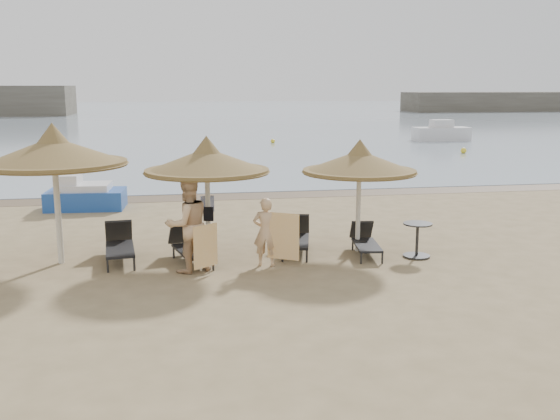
% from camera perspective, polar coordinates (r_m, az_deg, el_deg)
% --- Properties ---
extents(ground, '(160.00, 160.00, 0.00)m').
position_cam_1_polar(ground, '(13.66, -3.78, -5.58)').
color(ground, '#96805A').
rests_on(ground, ground).
extents(sea, '(200.00, 140.00, 0.03)m').
position_cam_1_polar(sea, '(93.10, -9.02, 8.71)').
color(sea, gray).
rests_on(sea, ground).
extents(wet_sand_strip, '(200.00, 1.60, 0.01)m').
position_cam_1_polar(wet_sand_strip, '(22.79, -6.27, 1.23)').
color(wet_sand_strip, brown).
rests_on(wet_sand_strip, ground).
extents(palapa_left, '(3.20, 3.20, 3.17)m').
position_cam_1_polar(palapa_left, '(14.62, -19.99, 4.99)').
color(palapa_left, beige).
rests_on(palapa_left, ground).
extents(palapa_center, '(2.88, 2.88, 2.86)m').
position_cam_1_polar(palapa_center, '(14.30, -6.71, 4.45)').
color(palapa_center, beige).
rests_on(palapa_center, ground).
extents(palapa_right, '(2.75, 2.75, 2.72)m').
position_cam_1_polar(palapa_right, '(14.97, 7.28, 4.34)').
color(palapa_right, beige).
rests_on(palapa_right, ground).
extents(lounger_far_left, '(0.80, 1.92, 0.83)m').
position_cam_1_polar(lounger_far_left, '(14.88, -14.46, -3.00)').
color(lounger_far_left, '#262728').
rests_on(lounger_far_left, ground).
extents(lounger_near_left, '(1.00, 1.86, 0.79)m').
position_cam_1_polar(lounger_near_left, '(14.44, -8.32, -3.27)').
color(lounger_near_left, '#262728').
rests_on(lounger_near_left, ground).
extents(lounger_near_right, '(1.01, 1.94, 0.83)m').
position_cam_1_polar(lounger_near_right, '(15.16, 1.48, -2.40)').
color(lounger_near_right, '#262728').
rests_on(lounger_near_right, ground).
extents(lounger_far_right, '(0.73, 1.66, 0.72)m').
position_cam_1_polar(lounger_far_right, '(15.05, 7.79, -2.79)').
color(lounger_far_right, '#262728').
rests_on(lounger_far_right, ground).
extents(side_table, '(0.67, 0.67, 0.81)m').
position_cam_1_polar(side_table, '(14.97, 12.42, -2.79)').
color(side_table, '#262728').
rests_on(side_table, ground).
extents(person_left, '(1.30, 1.09, 2.40)m').
position_cam_1_polar(person_left, '(13.46, -8.44, -0.66)').
color(person_left, tan).
rests_on(person_left, ground).
extents(person_right, '(0.93, 0.72, 1.80)m').
position_cam_1_polar(person_right, '(13.80, -1.32, -1.53)').
color(person_right, tan).
rests_on(person_right, ground).
extents(towel_left, '(0.53, 0.42, 0.92)m').
position_cam_1_polar(towel_left, '(13.26, -6.82, -3.30)').
color(towel_left, orange).
rests_on(towel_left, ground).
extents(towel_right, '(0.65, 0.40, 1.04)m').
position_cam_1_polar(towel_right, '(13.65, 0.30, -2.42)').
color(towel_right, orange).
rests_on(towel_right, ground).
extents(bag_patterned, '(0.32, 0.18, 0.38)m').
position_cam_1_polar(bag_patterned, '(14.64, -6.65, 0.54)').
color(bag_patterned, silver).
rests_on(bag_patterned, ground).
extents(bag_dark, '(0.24, 0.13, 0.32)m').
position_cam_1_polar(bag_dark, '(14.33, -6.56, -0.37)').
color(bag_dark, black).
rests_on(bag_dark, ground).
extents(pedal_boat, '(2.54, 1.60, 1.14)m').
position_cam_1_polar(pedal_boat, '(21.37, -17.40, 1.25)').
color(pedal_boat, '#1D49A1').
rests_on(pedal_boat, ground).
extents(buoy_left, '(0.40, 0.40, 0.40)m').
position_cam_1_polar(buoy_left, '(37.93, -19.28, 4.97)').
color(buoy_left, yellow).
rests_on(buoy_left, ground).
extents(buoy_mid, '(0.31, 0.31, 0.31)m').
position_cam_1_polar(buoy_mid, '(43.95, -0.66, 6.31)').
color(buoy_mid, yellow).
rests_on(buoy_mid, ground).
extents(buoy_right, '(0.35, 0.35, 0.35)m').
position_cam_1_polar(buoy_right, '(38.79, 16.43, 5.22)').
color(buoy_right, yellow).
rests_on(buoy_right, ground).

